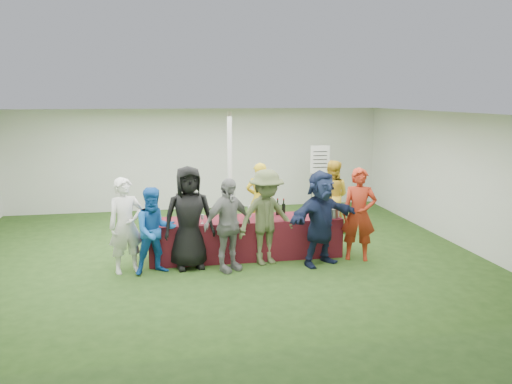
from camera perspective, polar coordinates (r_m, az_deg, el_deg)
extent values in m
plane|color=#284719|center=(9.91, -4.89, -6.87)|extent=(60.00, 60.00, 0.00)
plane|color=white|center=(13.53, -6.68, 3.73)|extent=(10.00, 0.00, 10.00)
plane|color=white|center=(5.72, -1.05, -6.01)|extent=(10.00, 0.00, 10.00)
plane|color=white|center=(11.22, 21.32, 1.60)|extent=(0.00, 8.00, 8.00)
plane|color=white|center=(9.44, -5.15, 8.94)|extent=(10.00, 10.00, 0.00)
cylinder|color=silver|center=(10.82, -3.00, 2.02)|extent=(0.10, 0.10, 2.70)
cube|color=#531218|center=(9.51, -1.19, -5.23)|extent=(3.60, 0.80, 0.75)
cylinder|color=black|center=(9.53, 0.26, -2.17)|extent=(0.07, 0.07, 0.22)
cylinder|color=black|center=(9.50, 0.26, -1.29)|extent=(0.03, 0.03, 0.08)
cylinder|color=maroon|center=(9.49, 0.26, -0.98)|extent=(0.03, 0.03, 0.02)
cylinder|color=black|center=(9.63, 1.17, -2.04)|extent=(0.07, 0.07, 0.22)
cylinder|color=black|center=(9.60, 1.17, -1.17)|extent=(0.03, 0.03, 0.08)
cylinder|color=maroon|center=(9.59, 1.18, -0.86)|extent=(0.03, 0.03, 0.02)
cylinder|color=black|center=(9.62, 1.78, -2.05)|extent=(0.07, 0.07, 0.22)
cylinder|color=black|center=(9.59, 1.79, -1.18)|extent=(0.03, 0.03, 0.08)
cylinder|color=maroon|center=(9.58, 1.79, -0.87)|extent=(0.03, 0.03, 0.02)
cylinder|color=black|center=(9.68, 2.48, -1.98)|extent=(0.07, 0.07, 0.22)
cylinder|color=black|center=(9.65, 2.49, -1.11)|extent=(0.03, 0.03, 0.08)
cylinder|color=maroon|center=(9.64, 2.49, -0.80)|extent=(0.03, 0.03, 0.02)
cylinder|color=black|center=(9.67, 3.17, -2.00)|extent=(0.07, 0.07, 0.22)
cylinder|color=black|center=(9.64, 3.18, -1.13)|extent=(0.03, 0.03, 0.08)
cylinder|color=maroon|center=(9.63, 3.18, -0.83)|extent=(0.03, 0.03, 0.02)
cylinder|color=silver|center=(9.07, -9.91, -3.71)|extent=(0.06, 0.06, 0.00)
cylinder|color=silver|center=(9.06, -9.92, -3.47)|extent=(0.01, 0.01, 0.07)
cylinder|color=silver|center=(9.04, -9.94, -2.98)|extent=(0.06, 0.06, 0.08)
cylinder|color=#460708|center=(9.05, -9.93, -3.17)|extent=(0.05, 0.05, 0.02)
cylinder|color=silver|center=(9.04, -7.85, -3.70)|extent=(0.06, 0.06, 0.00)
cylinder|color=silver|center=(9.03, -7.86, -3.46)|extent=(0.01, 0.01, 0.07)
cylinder|color=silver|center=(9.01, -7.87, -2.97)|extent=(0.06, 0.06, 0.08)
cylinder|color=#460708|center=(9.02, -7.87, -3.15)|extent=(0.05, 0.05, 0.02)
cylinder|color=silver|center=(9.10, -6.15, -3.57)|extent=(0.06, 0.06, 0.00)
cylinder|color=silver|center=(9.09, -6.16, -3.33)|extent=(0.01, 0.01, 0.07)
cylinder|color=silver|center=(9.07, -6.17, -2.84)|extent=(0.06, 0.06, 0.08)
cylinder|color=#460708|center=(9.08, -6.16, -3.02)|extent=(0.05, 0.05, 0.02)
cylinder|color=silver|center=(9.12, -3.13, -3.49)|extent=(0.06, 0.06, 0.00)
cylinder|color=silver|center=(9.11, -3.13, -3.25)|extent=(0.01, 0.01, 0.07)
cylinder|color=silver|center=(9.09, -3.13, -2.76)|extent=(0.06, 0.06, 0.08)
cylinder|color=silver|center=(9.48, 6.85, -3.00)|extent=(0.06, 0.06, 0.00)
cylinder|color=silver|center=(9.47, 6.85, -2.76)|extent=(0.01, 0.01, 0.07)
cylinder|color=silver|center=(9.45, 6.87, -2.29)|extent=(0.06, 0.06, 0.08)
cylinder|color=#460708|center=(9.46, 6.86, -2.47)|extent=(0.05, 0.05, 0.02)
cylinder|color=silver|center=(9.48, -0.74, -2.31)|extent=(0.07, 0.07, 0.20)
cylinder|color=silver|center=(9.46, -0.74, -1.63)|extent=(0.03, 0.03, 0.03)
cube|color=white|center=(9.80, 7.39, -2.47)|extent=(0.25, 0.18, 0.03)
cylinder|color=slate|center=(9.58, 8.76, -2.35)|extent=(0.25, 0.25, 0.18)
cylinder|color=slate|center=(12.79, 6.37, -0.30)|extent=(0.02, 0.02, 1.10)
cylinder|color=slate|center=(12.91, 8.07, -0.24)|extent=(0.02, 0.02, 1.10)
cube|color=white|center=(12.71, 7.32, 3.72)|extent=(0.50, 0.02, 0.70)
cube|color=black|center=(12.67, 7.36, 4.61)|extent=(0.36, 0.01, 0.02)
cube|color=black|center=(12.68, 7.35, 4.16)|extent=(0.36, 0.01, 0.02)
cube|color=black|center=(12.69, 7.34, 3.71)|extent=(0.36, 0.01, 0.02)
cube|color=black|center=(12.70, 7.33, 3.26)|extent=(0.36, 0.01, 0.02)
cube|color=black|center=(12.72, 7.32, 2.81)|extent=(0.36, 0.01, 0.02)
imported|color=gold|center=(10.76, 0.43, -0.92)|extent=(0.66, 0.51, 1.63)
imported|color=gold|center=(11.34, 8.65, -0.46)|extent=(0.99, 0.93, 1.62)
imported|color=white|center=(8.85, -14.65, -3.74)|extent=(0.71, 0.58, 1.66)
imported|color=#1858B4|center=(8.71, -11.48, -4.37)|extent=(0.86, 0.74, 1.51)
imported|color=black|center=(8.86, -7.67, -2.92)|extent=(0.96, 0.69, 1.83)
imported|color=gray|center=(8.66, -3.24, -3.78)|extent=(1.04, 0.82, 1.64)
imported|color=#4C5632|center=(8.99, 1.19, -2.92)|extent=(1.26, 0.95, 1.74)
imported|color=#16203E|center=(9.03, 7.42, -2.96)|extent=(1.67, 1.14, 1.73)
imported|color=#9B2713|center=(9.43, 11.69, -2.52)|extent=(0.74, 0.62, 1.73)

